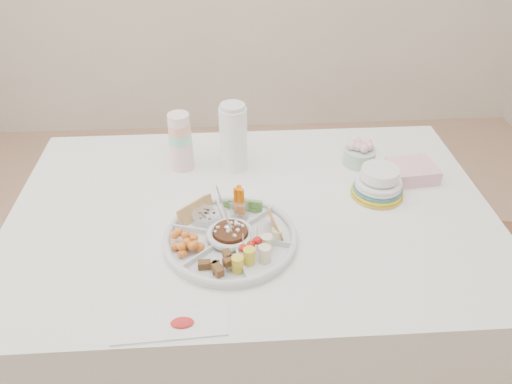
{
  "coord_description": "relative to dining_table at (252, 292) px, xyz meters",
  "views": [
    {
      "loc": [
        -0.07,
        -1.25,
        1.72
      ],
      "look_at": [
        0.01,
        -0.05,
        0.86
      ],
      "focal_mm": 35.0,
      "sensor_mm": 36.0,
      "label": 1
    }
  ],
  "objects": [
    {
      "name": "carrot_cucumber",
      "position": [
        -0.03,
        -0.03,
        0.44
      ],
      "size": [
        0.14,
        0.14,
        0.1
      ],
      "primitive_type": null,
      "rotation": [
        0.0,
        0.0,
        -0.3
      ],
      "color": "#E16703",
      "rests_on": "party_tray"
    },
    {
      "name": "dining_table",
      "position": [
        0.0,
        0.0,
        0.0
      ],
      "size": [
        1.52,
        1.02,
        0.76
      ],
      "primitive_type": "cube",
      "color": "white",
      "rests_on": "floor"
    },
    {
      "name": "tortillas",
      "position": [
        0.06,
        -0.13,
        0.42
      ],
      "size": [
        0.14,
        0.14,
        0.07
      ],
      "primitive_type": null,
      "rotation": [
        0.0,
        0.0,
        -0.3
      ],
      "color": "#BB743D",
      "rests_on": "party_tray"
    },
    {
      "name": "pita_raisins",
      "position": [
        -0.16,
        -0.06,
        0.42
      ],
      "size": [
        0.14,
        0.14,
        0.06
      ],
      "primitive_type": null,
      "rotation": [
        0.0,
        0.0,
        -0.3
      ],
      "color": "tan",
      "rests_on": "party_tray"
    },
    {
      "name": "plate_stack",
      "position": [
        0.41,
        0.05,
        0.43
      ],
      "size": [
        0.21,
        0.21,
        0.11
      ],
      "primitive_type": "cylinder",
      "rotation": [
        0.0,
        0.0,
        -0.28
      ],
      "color": "yellow",
      "rests_on": "dining_table"
    },
    {
      "name": "chair",
      "position": [
        0.81,
        -0.04,
        0.19
      ],
      "size": [
        0.57,
        0.57,
        1.15
      ],
      "primitive_type": "cube",
      "rotation": [
        0.0,
        0.0,
        -0.2
      ],
      "color": "brown",
      "rests_on": "floor"
    },
    {
      "name": "floor",
      "position": [
        0.0,
        0.0,
        -0.38
      ],
      "size": [
        4.0,
        4.0,
        0.0
      ],
      "primitive_type": "plane",
      "color": "tan",
      "rests_on": "ground"
    },
    {
      "name": "party_tray",
      "position": [
        -0.07,
        -0.15,
        0.4
      ],
      "size": [
        0.47,
        0.47,
        0.04
      ],
      "primitive_type": "cylinder",
      "rotation": [
        0.0,
        0.0,
        -0.3
      ],
      "color": "white",
      "rests_on": "dining_table"
    },
    {
      "name": "banana_tomato",
      "position": [
        0.02,
        -0.25,
        0.44
      ],
      "size": [
        0.13,
        0.13,
        0.09
      ],
      "primitive_type": null,
      "rotation": [
        0.0,
        0.0,
        -0.3
      ],
      "color": "#E9C367",
      "rests_on": "party_tray"
    },
    {
      "name": "granola_chunks",
      "position": [
        -0.11,
        -0.28,
        0.42
      ],
      "size": [
        0.11,
        0.11,
        0.04
      ],
      "primitive_type": null,
      "rotation": [
        0.0,
        0.0,
        -0.3
      ],
      "color": "brown",
      "rests_on": "party_tray"
    },
    {
      "name": "cherries",
      "position": [
        -0.2,
        -0.18,
        0.42
      ],
      "size": [
        0.14,
        0.14,
        0.04
      ],
      "primitive_type": null,
      "rotation": [
        0.0,
        0.0,
        -0.3
      ],
      "color": "gold",
      "rests_on": "party_tray"
    },
    {
      "name": "placemat",
      "position": [
        -0.22,
        -0.45,
        0.38
      ],
      "size": [
        0.28,
        0.11,
        0.01
      ],
      "primitive_type": "cube",
      "rotation": [
        0.0,
        0.0,
        0.05
      ],
      "color": "white",
      "rests_on": "dining_table"
    },
    {
      "name": "flower_bowl",
      "position": [
        0.4,
        0.25,
        0.42
      ],
      "size": [
        0.12,
        0.12,
        0.09
      ],
      "primitive_type": "cylinder",
      "rotation": [
        0.0,
        0.0,
        0.05
      ],
      "color": "#98C7A9",
      "rests_on": "dining_table"
    },
    {
      "name": "thermos",
      "position": [
        -0.05,
        0.25,
        0.5
      ],
      "size": [
        0.1,
        0.1,
        0.25
      ],
      "primitive_type": "cylinder",
      "rotation": [
        0.0,
        0.0,
        0.07
      ],
      "color": "white",
      "rests_on": "dining_table"
    },
    {
      "name": "bean_dip",
      "position": [
        -0.07,
        -0.15,
        0.41
      ],
      "size": [
        0.12,
        0.12,
        0.04
      ],
      "primitive_type": "cylinder",
      "rotation": [
        0.0,
        0.0,
        -0.3
      ],
      "color": "black",
      "rests_on": "party_tray"
    },
    {
      "name": "cup_stack",
      "position": [
        -0.23,
        0.26,
        0.49
      ],
      "size": [
        0.11,
        0.11,
        0.23
      ],
      "primitive_type": "cylinder",
      "rotation": [
        0.0,
        0.0,
        0.34
      ],
      "color": "silver",
      "rests_on": "dining_table"
    },
    {
      "name": "napkin_stack",
      "position": [
        0.56,
        0.14,
        0.4
      ],
      "size": [
        0.16,
        0.15,
        0.05
      ],
      "primitive_type": "cube",
      "rotation": [
        0.0,
        0.0,
        0.1
      ],
      "color": "#ECB0C1",
      "rests_on": "dining_table"
    }
  ]
}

